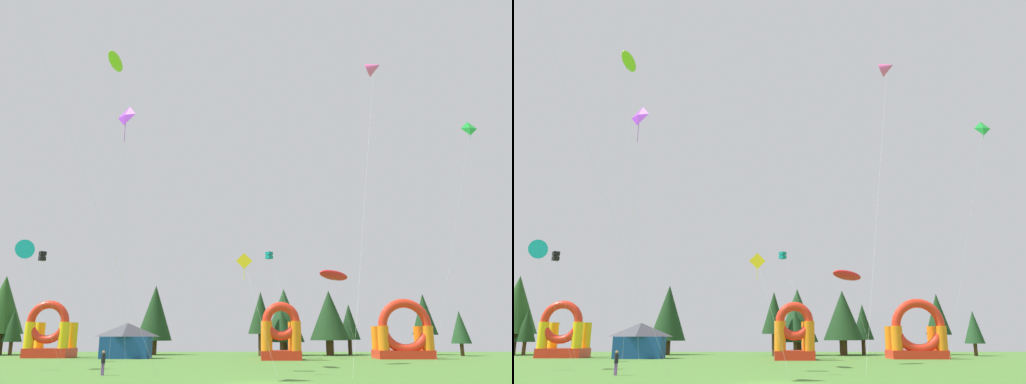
# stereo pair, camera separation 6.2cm
# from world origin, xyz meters

# --- Properties ---
(ground_plane) EXTENTS (120.00, 120.00, 0.00)m
(ground_plane) POSITION_xyz_m (0.00, 0.00, 0.00)
(ground_plane) COLOR #47752D
(kite_teal_box) EXTENTS (4.12, 4.16, 12.11)m
(kite_teal_box) POSITION_xyz_m (1.42, 31.20, 11.68)
(kite_teal_box) COLOR #0C7F7A
(kite_teal_box) RESTS_ON ground_plane
(kite_cyan_delta) EXTENTS (4.29, 3.66, 10.21)m
(kite_cyan_delta) POSITION_xyz_m (-19.54, 12.64, 9.41)
(kite_cyan_delta) COLOR #19B7CC
(kite_cyan_delta) RESTS_ON ground_plane
(kite_yellow_diamond) EXTENTS (2.63, 2.06, 7.99)m
(kite_yellow_diamond) POSITION_xyz_m (-0.96, 6.43, 7.51)
(kite_yellow_diamond) COLOR yellow
(kite_yellow_diamond) RESTS_ON ground_plane
(kite_black_box) EXTENTS (2.83, 2.62, 11.17)m
(kite_black_box) POSITION_xyz_m (-22.76, 24.80, 10.66)
(kite_black_box) COLOR black
(kite_black_box) RESTS_ON ground_plane
(kite_lime_parafoil) EXTENTS (1.32, 10.58, 27.93)m
(kite_lime_parafoil) POSITION_xyz_m (-13.25, 13.41, 27.22)
(kite_lime_parafoil) COLOR #8CD826
(kite_lime_parafoil) RESTS_ON ground_plane
(kite_red_parafoil) EXTENTS (4.57, 3.65, 8.97)m
(kite_red_parafoil) POSITION_xyz_m (7.41, 20.67, 8.22)
(kite_red_parafoil) COLOR red
(kite_red_parafoil) RESTS_ON ground_plane
(kite_green_diamond) EXTENTS (4.83, 4.31, 23.56)m
(kite_green_diamond) POSITION_xyz_m (21.62, 19.32, 22.81)
(kite_green_diamond) COLOR green
(kite_green_diamond) RESTS_ON ground_plane
(kite_pink_delta) EXTENTS (6.17, 11.46, 28.12)m
(kite_pink_delta) POSITION_xyz_m (11.12, 14.66, 27.28)
(kite_pink_delta) COLOR #EA599E
(kite_pink_delta) RESTS_ON ground_plane
(kite_purple_diamond) EXTENTS (2.19, 6.38, 20.49)m
(kite_purple_diamond) POSITION_xyz_m (-10.78, 8.87, 19.72)
(kite_purple_diamond) COLOR purple
(kite_purple_diamond) RESTS_ON ground_plane
(person_near_camera) EXTENTS (0.38, 0.38, 1.59)m
(person_near_camera) POSITION_xyz_m (-10.40, 6.28, 0.94)
(person_near_camera) COLOR #724C8C
(person_near_camera) RESTS_ON ground_plane
(inflatable_orange_dome) EXTENTS (4.33, 4.66, 6.14)m
(inflatable_orange_dome) POSITION_xyz_m (2.58, 29.38, 2.26)
(inflatable_orange_dome) COLOR red
(inflatable_orange_dome) RESTS_ON ground_plane
(inflatable_red_slide) EXTENTS (6.36, 4.58, 6.69)m
(inflatable_red_slide) POSITION_xyz_m (16.87, 32.16, 2.31)
(inflatable_red_slide) COLOR red
(inflatable_red_slide) RESTS_ON ground_plane
(inflatable_yellow_castle) EXTENTS (5.29, 4.28, 6.67)m
(inflatable_yellow_castle) POSITION_xyz_m (-25.06, 35.15, 2.41)
(inflatable_yellow_castle) COLOR red
(inflatable_yellow_castle) RESTS_ON ground_plane
(festival_tent) EXTENTS (5.47, 3.35, 4.02)m
(festival_tent) POSITION_xyz_m (-15.29, 33.26, 2.01)
(festival_tent) COLOR #19478C
(festival_tent) RESTS_ON ground_plane
(tree_row_1) EXTENTS (6.02, 6.02, 10.79)m
(tree_row_1) POSITION_xyz_m (-35.58, 44.67, 6.74)
(tree_row_1) COLOR #4C331E
(tree_row_1) RESTS_ON ground_plane
(tree_row_2) EXTENTS (2.68, 2.68, 6.05)m
(tree_row_2) POSITION_xyz_m (-33.22, 43.19, 3.86)
(tree_row_2) COLOR #4C331E
(tree_row_2) RESTS_ON ground_plane
(tree_row_3) EXTENTS (4.97, 4.97, 9.50)m
(tree_row_3) POSITION_xyz_m (-14.39, 45.44, 5.66)
(tree_row_3) COLOR #4C331E
(tree_row_3) RESTS_ON ground_plane
(tree_row_4) EXTENTS (3.29, 3.29, 8.24)m
(tree_row_4) POSITION_xyz_m (0.46, 40.96, 5.44)
(tree_row_4) COLOR #4C331E
(tree_row_4) RESTS_ON ground_plane
(tree_row_5) EXTENTS (2.66, 2.66, 6.30)m
(tree_row_5) POSITION_xyz_m (3.26, 41.67, 4.17)
(tree_row_5) COLOR #4C331E
(tree_row_5) RESTS_ON ground_plane
(tree_row_6) EXTENTS (5.60, 5.60, 8.82)m
(tree_row_6) POSITION_xyz_m (3.70, 43.58, 5.24)
(tree_row_6) COLOR #4C331E
(tree_row_6) RESTS_ON ground_plane
(tree_row_7) EXTENTS (5.37, 5.37, 8.55)m
(tree_row_7) POSITION_xyz_m (9.82, 42.91, 5.22)
(tree_row_7) COLOR #4C331E
(tree_row_7) RESTS_ON ground_plane
(tree_row_8) EXTENTS (3.81, 3.81, 7.71)m
(tree_row_8) POSITION_xyz_m (10.01, 45.96, 5.01)
(tree_row_8) COLOR #4C331E
(tree_row_8) RESTS_ON ground_plane
(tree_row_9) EXTENTS (3.03, 3.03, 6.87)m
(tree_row_9) POSITION_xyz_m (13.01, 45.88, 4.39)
(tree_row_9) COLOR #4C331E
(tree_row_9) RESTS_ON ground_plane
(tree_row_10) EXTENTS (3.52, 3.52, 8.35)m
(tree_row_10) POSITION_xyz_m (23.65, 45.80, 5.45)
(tree_row_10) COLOR #4C331E
(tree_row_10) RESTS_ON ground_plane
(tree_row_11) EXTENTS (2.62, 2.62, 5.76)m
(tree_row_11) POSITION_xyz_m (26.90, 41.25, 3.63)
(tree_row_11) COLOR #4C331E
(tree_row_11) RESTS_ON ground_plane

